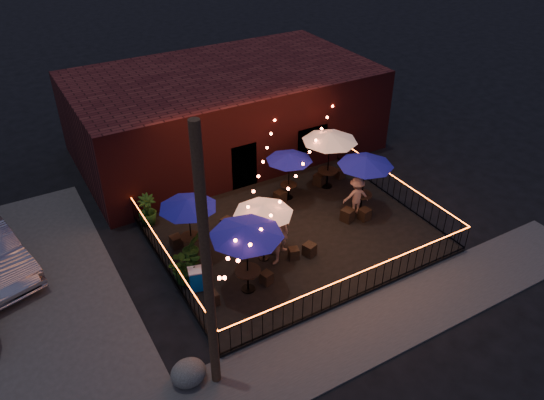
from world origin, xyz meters
The scene contains 35 objects.
ground centered at (0.00, 0.00, 0.00)m, with size 110.00×110.00×0.00m, color black.
patio centered at (0.00, 2.00, 0.07)m, with size 10.00×8.00×0.15m, color black.
sidewalk centered at (0.00, -3.25, 0.03)m, with size 18.00×2.50×0.05m, color #3B3936.
brick_building centered at (1.00, 9.99, 2.00)m, with size 14.00×8.00×4.00m.
utility_pole centered at (-5.40, -2.60, 4.00)m, with size 0.26×0.26×8.00m, color #332114.
fence_front centered at (0.00, -2.00, 0.66)m, with size 10.00×0.04×1.04m.
fence_left centered at (-5.00, 2.00, 0.66)m, with size 0.04×8.00×1.04m.
fence_right centered at (5.00, 2.00, 0.66)m, with size 0.04×8.00×1.04m.
festoon_lights centered at (-1.01, 1.70, 2.52)m, with size 10.02×8.72×1.32m.
cafe_table_0 centered at (-2.96, 0.11, 2.58)m, with size 2.79×2.79×2.66m.
cafe_table_1 centered at (-3.80, 2.91, 2.25)m, with size 2.16×2.16×2.30m.
cafe_table_2 centered at (-1.70, 1.28, 2.26)m, with size 2.68×2.68×2.31m.
cafe_table_3 centered at (1.19, 4.28, 2.10)m, with size 2.08×2.08×2.14m.
cafe_table_4 centered at (3.29, 2.02, 2.39)m, with size 2.43×2.43×2.45m.
cafe_table_5 centered at (3.13, 4.22, 2.53)m, with size 2.39×2.39×2.61m.
bistro_chair_0 centered at (-4.28, 0.08, 0.37)m, with size 0.38×0.38×0.44m, color black.
bistro_chair_1 centered at (-2.26, 0.08, 0.36)m, with size 0.36×0.36×0.43m, color black.
bistro_chair_2 centered at (-4.19, 3.49, 0.38)m, with size 0.40×0.40×0.47m, color black.
bistro_chair_3 centered at (-2.07, 3.50, 0.40)m, with size 0.43×0.43×0.51m, color black.
bistro_chair_4 centered at (-0.75, 0.75, 0.36)m, with size 0.35×0.35×0.41m, color black.
bistro_chair_5 centered at (-0.16, 0.61, 0.39)m, with size 0.40×0.40×0.47m, color black.
bistro_chair_6 centered at (-0.94, 3.83, 0.40)m, with size 0.42×0.42×0.50m, color black.
bistro_chair_7 centered at (0.70, 4.17, 0.40)m, with size 0.42×0.42×0.50m, color black.
bistro_chair_8 centered at (2.34, 1.68, 0.41)m, with size 0.43×0.43×0.52m, color black.
bistro_chair_9 centered at (2.99, 1.40, 0.39)m, with size 0.40×0.40×0.48m, color black.
bistro_chair_10 centered at (2.92, 4.52, 0.40)m, with size 0.42×0.42×0.50m, color black.
bistro_chair_11 centered at (4.10, 4.54, 0.36)m, with size 0.35×0.35×0.41m, color black.
patron_a centered at (-0.78, 1.48, 1.08)m, with size 0.68×0.45×1.86m, color tan.
patron_b centered at (-1.49, 1.01, 1.13)m, with size 0.95×0.74×1.96m, color tan.
patron_c centered at (2.94, 1.95, 0.97)m, with size 1.05×0.61×1.63m, color tan.
potted_shrub_a centered at (-4.60, 1.55, 0.78)m, with size 1.14×0.99×1.27m, color #0C350E.
potted_shrub_b centered at (-3.99, 2.35, 0.82)m, with size 0.74×0.59×1.34m, color #0E380F.
potted_shrub_c centered at (-4.59, 5.44, 0.79)m, with size 0.72×0.72×1.28m, color #0B380D.
cooler centered at (-4.37, 1.00, 0.56)m, with size 0.71×0.59×0.82m.
boulder centered at (-6.09, -2.27, 0.37)m, with size 0.96×0.81×0.75m, color #41403C.
Camera 1 is at (-8.91, -11.82, 12.43)m, focal length 35.00 mm.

